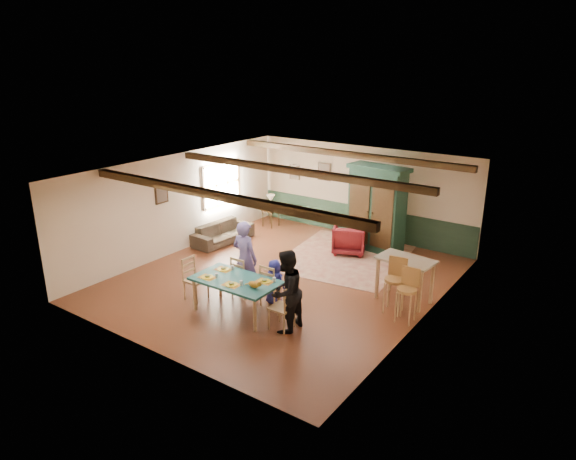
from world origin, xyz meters
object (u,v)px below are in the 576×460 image
Objects in this scene: person_woman at (286,291)px; counter_table at (404,280)px; dining_chair_end_right at (282,306)px; person_man at (245,258)px; cat at (254,284)px; dining_chair_far_right at (272,284)px; dining_table at (236,296)px; armoire at (377,209)px; armchair at (349,239)px; table_lamp at (271,202)px; person_child at (275,282)px; bar_stool_left at (394,286)px; dining_chair_far_left at (243,276)px; dining_chair_end_left at (196,279)px; sofa at (223,232)px; bar_stool_right at (406,296)px; end_table at (271,218)px.

person_woman reaches higher than counter_table.
person_man reaches higher than dining_chair_end_right.
person_woman is 4.58× the size of cat.
dining_chair_far_right is at bearing 100.37° from cat.
dining_table is 1.04× the size of person_man.
armoire is at bearing -175.57° from dining_chair_end_right.
table_lamp is (-3.17, 0.64, 0.38)m from armchair.
armoire is at bearing 82.14° from dining_table.
dining_chair_end_right is (0.77, -0.72, 0.00)m from dining_chair_far_right.
person_child is (0.81, 0.01, -0.36)m from person_man.
bar_stool_left reaches higher than armchair.
dining_chair_far_left is 0.40m from person_man.
bar_stool_left is (3.84, 1.94, 0.11)m from dining_chair_end_left.
dining_chair_end_left is at bearing -90.00° from dining_chair_end_right.
dining_chair_end_left reaches higher than sofa.
counter_table reaches higher than dining_chair_end_right.
counter_table is at bearing -149.83° from dining_chair_far_left.
dining_chair_end_right reaches higher than sofa.
person_man is 0.74× the size of armoire.
armchair is (0.24, 4.45, 0.02)m from dining_table.
bar_stool_right is (2.65, 0.96, 0.08)m from dining_chair_far_right.
person_woman reaches higher than bar_stool_right.
dining_chair_far_right is 0.80× the size of counter_table.
person_woman is (0.10, 0.00, 0.35)m from dining_chair_end_right.
dining_table is 0.94× the size of sofa.
dining_chair_far_right is 4.44m from armoire.
person_man reaches higher than dining_chair_end_left.
cat is at bearing -128.30° from counter_table.
dining_chair_far_left is 0.95× the size of person_child.
person_woman reaches higher than person_child.
cat is (0.56, -0.09, 0.47)m from dining_table.
cat is at bearing -80.54° from dining_chair_end_right.
table_lamp is 6.44m from bar_stool_left.
person_child reaches higher than dining_chair_end_right.
sofa is (-3.59, 2.31, -0.23)m from person_child.
bar_stool_right is at bearing -38.88° from bar_stool_left.
armoire is (-0.56, 5.09, 0.35)m from person_woman.
sofa is (-2.78, 2.32, -0.59)m from person_man.
person_man reaches higher than end_table.
armchair is at bearing -167.75° from person_woman.
end_table is at bearing 0.00° from table_lamp.
dining_chair_far_right is 1.09× the size of armchair.
dining_chair_end_right is at bearing -134.78° from bar_stool_left.
dining_chair_end_right reaches higher than armchair.
dining_chair_end_left is 0.80× the size of counter_table.
table_lamp is (-2.51, 4.29, -0.09)m from person_man.
dining_chair_end_right is 0.81× the size of bar_stool_left.
person_child is at bearing 64.13° from dining_table.
dining_table is 0.77× the size of armoire.
armoire reaches higher than person_man.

